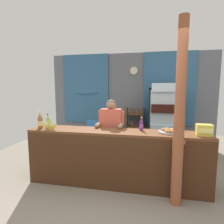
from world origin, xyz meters
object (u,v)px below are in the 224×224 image
(pastry_tray, at_px, (170,131))
(bottle_shelf_rack, at_px, (135,128))
(plastic_lawn_chair, at_px, (92,135))
(soda_bottle_grape_soda, at_px, (141,125))
(soda_bottle_iced_tea, at_px, (40,121))
(banana_bunch, at_px, (50,126))
(shopkeeper, at_px, (111,128))
(stall_counter, at_px, (115,154))
(soda_bottle_lime_soda, at_px, (48,121))
(snack_box_instant_noodle, at_px, (204,130))
(timber_post, at_px, (179,119))
(drink_fridge, at_px, (163,117))

(pastry_tray, bearing_deg, bottle_shelf_rack, 110.30)
(plastic_lawn_chair, relative_size, soda_bottle_grape_soda, 3.53)
(soda_bottle_iced_tea, relative_size, banana_bunch, 1.14)
(shopkeeper, height_order, pastry_tray, shopkeeper)
(stall_counter, distance_m, soda_bottle_lime_soda, 1.50)
(soda_bottle_lime_soda, bearing_deg, pastry_tray, -3.33)
(snack_box_instant_noodle, xyz_separation_m, banana_bunch, (-2.59, -0.08, -0.03))
(timber_post, bearing_deg, soda_bottle_grape_soda, 137.19)
(timber_post, xyz_separation_m, banana_bunch, (-2.16, 0.24, -0.24))
(timber_post, height_order, plastic_lawn_chair, timber_post)
(timber_post, distance_m, banana_bunch, 2.19)
(drink_fridge, height_order, plastic_lawn_chair, drink_fridge)
(drink_fridge, height_order, soda_bottle_iced_tea, drink_fridge)
(soda_bottle_grape_soda, xyz_separation_m, soda_bottle_lime_soda, (-1.82, 0.04, -0.00))
(shopkeeper, distance_m, banana_bunch, 1.15)
(soda_bottle_lime_soda, bearing_deg, banana_bunch, -55.45)
(drink_fridge, relative_size, soda_bottle_iced_tea, 5.87)
(timber_post, height_order, banana_bunch, timber_post)
(bottle_shelf_rack, distance_m, soda_bottle_iced_tea, 2.66)
(timber_post, bearing_deg, bottle_shelf_rack, 108.57)
(drink_fridge, xyz_separation_m, banana_bunch, (-2.10, -1.79, 0.03))
(stall_counter, height_order, bottle_shelf_rack, bottle_shelf_rack)
(drink_fridge, relative_size, soda_bottle_grape_soda, 7.57)
(soda_bottle_iced_tea, bearing_deg, stall_counter, -0.78)
(plastic_lawn_chair, xyz_separation_m, banana_bunch, (-0.29, -1.58, 0.55))
(bottle_shelf_rack, bearing_deg, shopkeeper, -102.39)
(stall_counter, bearing_deg, banana_bunch, -178.24)
(soda_bottle_grape_soda, distance_m, pastry_tray, 0.49)
(soda_bottle_lime_soda, bearing_deg, stall_counter, -10.97)
(banana_bunch, bearing_deg, soda_bottle_grape_soda, 9.33)
(shopkeeper, xyz_separation_m, snack_box_instant_noodle, (1.58, -0.48, 0.13))
(drink_fridge, bearing_deg, soda_bottle_iced_tea, -143.17)
(pastry_tray, bearing_deg, shopkeeper, 160.46)
(drink_fridge, relative_size, soda_bottle_lime_soda, 7.71)
(snack_box_instant_noodle, distance_m, pastry_tray, 0.51)
(soda_bottle_grape_soda, xyz_separation_m, banana_bunch, (-1.61, -0.26, -0.04))
(plastic_lawn_chair, xyz_separation_m, soda_bottle_grape_soda, (1.33, -1.32, 0.59))
(plastic_lawn_chair, height_order, shopkeeper, shopkeeper)
(stall_counter, distance_m, bottle_shelf_rack, 2.12)
(stall_counter, xyz_separation_m, pastry_tray, (0.90, 0.14, 0.41))
(bottle_shelf_rack, height_order, shopkeeper, shopkeeper)
(drink_fridge, relative_size, snack_box_instant_noodle, 7.92)
(timber_post, distance_m, shopkeeper, 1.44)
(timber_post, distance_m, pastry_tray, 0.50)
(plastic_lawn_chair, bearing_deg, bottle_shelf_rack, 27.74)
(soda_bottle_grape_soda, xyz_separation_m, pastry_tray, (0.47, -0.09, -0.08))
(plastic_lawn_chair, bearing_deg, stall_counter, -59.87)
(snack_box_instant_noodle, bearing_deg, banana_bunch, -178.23)
(banana_bunch, bearing_deg, bottle_shelf_rack, 57.71)
(shopkeeper, bearing_deg, timber_post, -34.72)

